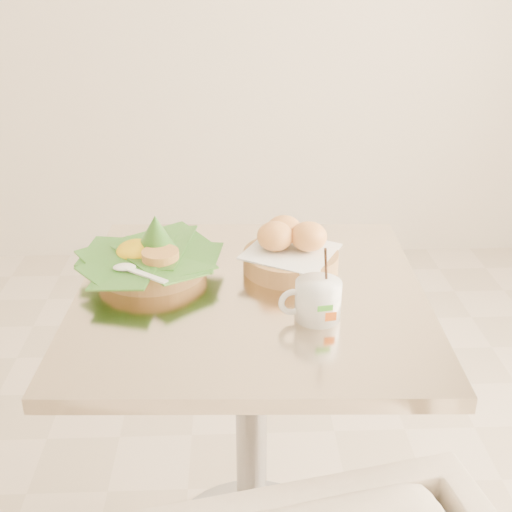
{
  "coord_description": "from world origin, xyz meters",
  "views": [
    {
      "loc": [
        0.14,
        -1.13,
        1.37
      ],
      "look_at": [
        0.18,
        0.02,
        0.82
      ],
      "focal_mm": 45.0,
      "sensor_mm": 36.0,
      "label": 1
    }
  ],
  "objects_px": {
    "rice_basket": "(151,255)",
    "coffee_mug": "(317,299)",
    "cafe_table": "(251,380)",
    "bread_basket": "(290,250)"
  },
  "relations": [
    {
      "from": "bread_basket",
      "to": "coffee_mug",
      "type": "bearing_deg",
      "value": -81.73
    },
    {
      "from": "rice_basket",
      "to": "coffee_mug",
      "type": "relative_size",
      "value": 1.96
    },
    {
      "from": "rice_basket",
      "to": "coffee_mug",
      "type": "xyz_separation_m",
      "value": [
        0.33,
        -0.21,
        0.0
      ]
    },
    {
      "from": "cafe_table",
      "to": "bread_basket",
      "type": "bearing_deg",
      "value": 48.61
    },
    {
      "from": "rice_basket",
      "to": "bread_basket",
      "type": "xyz_separation_m",
      "value": [
        0.3,
        0.01,
        0.0
      ]
    },
    {
      "from": "cafe_table",
      "to": "rice_basket",
      "type": "relative_size",
      "value": 2.57
    },
    {
      "from": "bread_basket",
      "to": "cafe_table",
      "type": "bearing_deg",
      "value": -131.39
    },
    {
      "from": "rice_basket",
      "to": "coffee_mug",
      "type": "height_order",
      "value": "coffee_mug"
    },
    {
      "from": "cafe_table",
      "to": "bread_basket",
      "type": "height_order",
      "value": "bread_basket"
    },
    {
      "from": "cafe_table",
      "to": "rice_basket",
      "type": "xyz_separation_m",
      "value": [
        -0.21,
        0.09,
        0.26
      ]
    }
  ]
}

